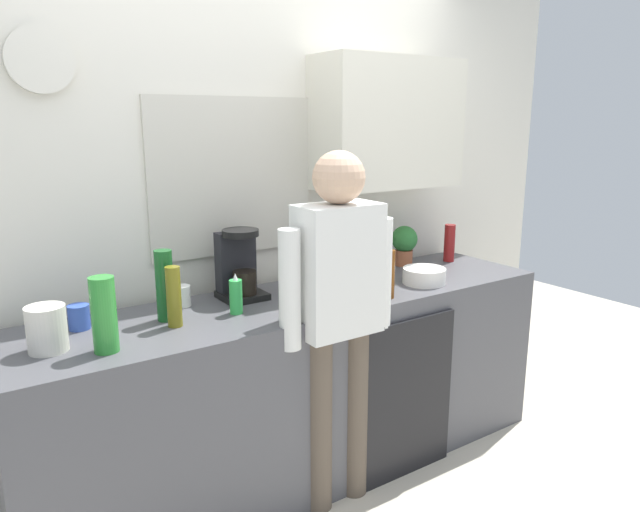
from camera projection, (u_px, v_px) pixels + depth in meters
ground_plane at (336, 498)px, 2.73m from camera, size 8.00×8.00×0.00m
kitchen_counter at (301, 386)px, 2.87m from camera, size 2.64×0.64×0.90m
dishwasher_panel at (407, 399)px, 2.83m from camera, size 0.56×0.02×0.81m
back_wall_assembly at (274, 191)px, 3.03m from camera, size 4.24×0.42×2.60m
coffee_maker at (239, 267)px, 2.75m from camera, size 0.20×0.20×0.33m
bottle_amber_beer at (388, 274)px, 2.75m from camera, size 0.06×0.06×0.23m
bottle_green_wine at (165, 286)px, 2.43m from camera, size 0.07×0.07×0.30m
bottle_olive_oil at (174, 297)px, 2.36m from camera, size 0.06×0.06×0.25m
bottle_red_vinegar at (449, 243)px, 3.46m from camera, size 0.06×0.06×0.22m
bottle_clear_soda at (104, 315)px, 2.10m from camera, size 0.09×0.09×0.28m
cup_blue_mug at (79, 317)px, 2.35m from camera, size 0.08×0.08×0.10m
cup_white_mug at (182, 296)px, 2.64m from camera, size 0.08×0.08×0.09m
cup_yellow_cup at (332, 270)px, 3.12m from camera, size 0.07×0.07×0.08m
mixing_bowl at (424, 276)px, 3.01m from camera, size 0.22×0.22×0.08m
potted_plant at (404, 243)px, 3.36m from camera, size 0.15×0.15×0.23m
dish_soap at (236, 296)px, 2.53m from camera, size 0.06×0.06×0.18m
storage_canister at (47, 329)px, 2.12m from camera, size 0.14×0.14×0.17m
person_at_sink at (338, 304)px, 2.51m from camera, size 0.57×0.22×1.60m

